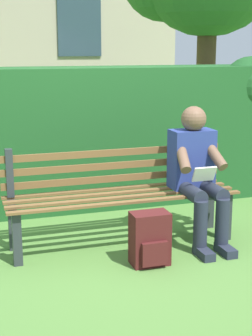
% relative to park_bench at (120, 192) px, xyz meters
% --- Properties ---
extents(ground, '(60.00, 60.00, 0.00)m').
position_rel_park_bench_xyz_m(ground, '(0.00, 0.07, -0.45)').
color(ground, '#517F38').
extents(park_bench, '(2.00, 0.49, 0.86)m').
position_rel_park_bench_xyz_m(park_bench, '(0.00, 0.00, 0.00)').
color(park_bench, '#2D3338').
rests_on(park_bench, ground).
extents(person_seated, '(0.44, 0.73, 1.19)m').
position_rel_park_bench_xyz_m(person_seated, '(-0.65, 0.18, 0.18)').
color(person_seated, navy).
rests_on(person_seated, ground).
extents(hedge_backdrop, '(5.75, 0.80, 1.58)m').
position_rel_park_bench_xyz_m(hedge_backdrop, '(-0.21, -1.21, 0.32)').
color(hedge_backdrop, '#1E5123').
rests_on(hedge_backdrop, ground).
extents(backpack, '(0.30, 0.26, 0.43)m').
position_rel_park_bench_xyz_m(backpack, '(-0.08, 0.55, -0.25)').
color(backpack, '#4C1919').
rests_on(backpack, ground).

